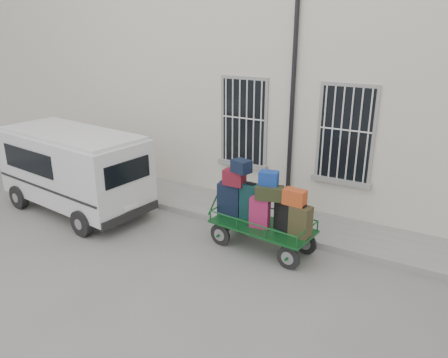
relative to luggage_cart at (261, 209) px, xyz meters
name	(u,v)px	position (x,y,z in m)	size (l,w,h in m)	color
ground	(196,249)	(-1.20, -0.76, -0.94)	(80.00, 80.00, 0.00)	slate
building	(295,83)	(-1.20, 4.74, 2.06)	(24.00, 5.15, 6.00)	beige
sidewalk	(242,211)	(-1.20, 1.44, -0.87)	(24.00, 1.70, 0.15)	gray
luggage_cart	(261,209)	(0.00, 0.00, 0.00)	(2.66, 1.25, 1.95)	black
van	(74,166)	(-5.11, -0.54, 0.28)	(4.42, 2.31, 2.14)	silver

